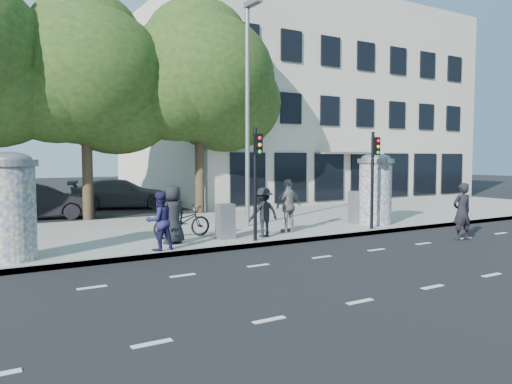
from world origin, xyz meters
TOP-DOWN VIEW (x-y plane):
  - ground at (0.00, 0.00)m, footprint 120.00×120.00m
  - sidewalk at (0.00, 7.50)m, footprint 40.00×8.00m
  - curb at (0.00, 3.55)m, footprint 40.00×0.10m
  - lane_dash_near at (0.00, -2.20)m, footprint 32.00×0.12m
  - lane_dash_far at (0.00, 1.40)m, footprint 32.00×0.12m
  - ad_column_left at (-7.20, 4.50)m, footprint 1.36×1.36m
  - ad_column_right at (5.20, 4.70)m, footprint 1.36×1.36m
  - traffic_pole_near at (-0.60, 3.79)m, footprint 0.22×0.31m
  - traffic_pole_far at (4.20, 3.79)m, footprint 0.22×0.31m
  - street_lamp at (0.80, 6.63)m, footprint 0.25×0.93m
  - tree_near_left at (-3.50, 12.70)m, footprint 6.80×6.80m
  - tree_center at (1.50, 12.30)m, footprint 7.00×7.00m
  - building at (12.00, 19.99)m, footprint 20.30×15.85m
  - ped_a at (-2.93, 4.61)m, footprint 0.96×0.78m
  - ped_c at (-3.63, 3.85)m, footprint 0.86×0.71m
  - ped_d at (0.00, 4.32)m, footprint 1.02×0.61m
  - ped_e at (1.20, 4.67)m, footprint 1.11×0.72m
  - man_road at (5.60, 1.24)m, footprint 0.76×0.58m
  - bicycle at (-2.27, 5.53)m, footprint 0.69×1.90m
  - cabinet_left at (-1.22, 4.60)m, footprint 0.52×0.38m
  - cabinet_right at (4.75, 5.17)m, footprint 0.63×0.48m
  - car_mid at (-5.20, 14.18)m, footprint 2.40×4.76m
  - car_right at (-0.82, 16.94)m, footprint 3.58×5.61m

SIDE VIEW (x-z plane):
  - ground at x=0.00m, z-range 0.00..0.00m
  - lane_dash_near at x=0.00m, z-range 0.00..0.01m
  - lane_dash_far at x=0.00m, z-range 0.00..0.01m
  - sidewalk at x=0.00m, z-range 0.00..0.15m
  - curb at x=0.00m, z-range -0.01..0.15m
  - bicycle at x=-2.27m, z-range 0.15..1.14m
  - cabinet_left at x=-1.22m, z-range 0.15..1.23m
  - car_mid at x=-5.20m, z-range 0.00..1.50m
  - car_right at x=-0.82m, z-range 0.00..1.51m
  - cabinet_right at x=4.75m, z-range 0.15..1.38m
  - man_road at x=5.60m, z-range 0.00..1.85m
  - ped_d at x=0.00m, z-range 0.15..1.71m
  - ped_c at x=-3.63m, z-range 0.15..1.75m
  - ped_a at x=-2.93m, z-range 0.15..1.85m
  - ped_e at x=1.20m, z-range 0.15..1.93m
  - ad_column_left at x=-7.20m, z-range 0.21..2.86m
  - ad_column_right at x=5.20m, z-range 0.21..2.86m
  - traffic_pole_near at x=-0.60m, z-range 0.53..3.93m
  - traffic_pole_far at x=4.20m, z-range 0.53..3.93m
  - street_lamp at x=0.80m, z-range 0.79..8.79m
  - building at x=12.00m, z-range -0.01..11.99m
  - tree_near_left at x=-3.50m, z-range 1.58..10.55m
  - tree_center at x=1.50m, z-range 1.66..10.96m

